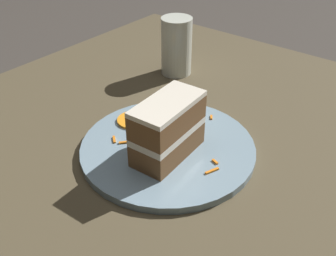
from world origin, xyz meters
name	(u,v)px	position (x,y,z in m)	size (l,w,h in m)	color
ground_plane	(164,164)	(0.00, 0.00, 0.00)	(6.00, 6.00, 0.00)	#38332D
dining_table	(164,159)	(0.00, 0.00, 0.01)	(1.11, 0.98, 0.02)	#4C422D
plate	(168,148)	(0.01, 0.00, 0.03)	(0.30, 0.30, 0.01)	gray
cake_slice	(168,128)	(-0.01, -0.01, 0.09)	(0.13, 0.07, 0.10)	brown
cream_dollop	(186,103)	(0.11, 0.04, 0.06)	(0.05, 0.04, 0.04)	silver
orange_garnish	(133,120)	(0.03, 0.10, 0.04)	(0.06, 0.06, 0.00)	orange
carrot_shreds_scatter	(163,141)	(0.01, 0.01, 0.04)	(0.18, 0.19, 0.00)	orange
drinking_glass	(176,50)	(0.26, 0.17, 0.08)	(0.07, 0.07, 0.13)	beige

